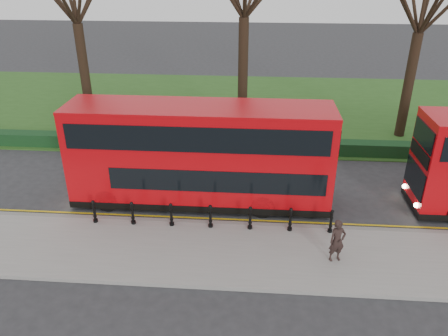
{
  "coord_description": "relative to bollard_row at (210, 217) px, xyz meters",
  "views": [
    {
      "loc": [
        2.86,
        -16.57,
        10.45
      ],
      "look_at": [
        1.56,
        0.5,
        2.0
      ],
      "focal_mm": 35.0,
      "sensor_mm": 36.0,
      "label": 1
    }
  ],
  "objects": [
    {
      "name": "pedestrian",
      "position": [
        4.86,
        -1.82,
        0.35
      ],
      "size": [
        0.71,
        0.57,
        1.69
      ],
      "primitive_type": "imported",
      "rotation": [
        0.0,
        0.0,
        0.3
      ],
      "color": "black",
      "rests_on": "pavement"
    },
    {
      "name": "kerb",
      "position": [
        -1.14,
        0.35,
        -0.58
      ],
      "size": [
        60.0,
        0.25,
        0.16
      ],
      "primitive_type": "cube",
      "color": "slate",
      "rests_on": "ground"
    },
    {
      "name": "bollard_row",
      "position": [
        0.0,
        0.0,
        0.0
      ],
      "size": [
        10.02,
        0.15,
        1.0
      ],
      "color": "black",
      "rests_on": "pavement"
    },
    {
      "name": "pavement",
      "position": [
        -1.14,
        -1.65,
        -0.58
      ],
      "size": [
        60.0,
        4.0,
        0.15
      ],
      "primitive_type": "cube",
      "color": "gray",
      "rests_on": "ground"
    },
    {
      "name": "yellow_line_inner",
      "position": [
        -1.14,
        0.85,
        -0.64
      ],
      "size": [
        60.0,
        0.1,
        0.01
      ],
      "primitive_type": "cube",
      "color": "yellow",
      "rests_on": "ground"
    },
    {
      "name": "hedge",
      "position": [
        -1.14,
        8.15,
        -0.25
      ],
      "size": [
        60.0,
        0.9,
        0.8
      ],
      "primitive_type": "cube",
      "color": "black",
      "rests_on": "ground"
    },
    {
      "name": "grass_verge",
      "position": [
        -1.14,
        16.35,
        -0.62
      ],
      "size": [
        60.0,
        18.0,
        0.06
      ],
      "primitive_type": "cube",
      "color": "#274E1A",
      "rests_on": "ground"
    },
    {
      "name": "yellow_line_outer",
      "position": [
        -1.14,
        0.65,
        -0.64
      ],
      "size": [
        60.0,
        0.1,
        0.01
      ],
      "primitive_type": "cube",
      "color": "yellow",
      "rests_on": "ground"
    },
    {
      "name": "ground",
      "position": [
        -1.14,
        1.35,
        -0.65
      ],
      "size": [
        120.0,
        120.0,
        0.0
      ],
      "primitive_type": "plane",
      "color": "#28282B",
      "rests_on": "ground"
    },
    {
      "name": "bus_lead",
      "position": [
        -0.69,
        2.35,
        1.68
      ],
      "size": [
        11.63,
        2.67,
        4.63
      ],
      "color": "#B5070D",
      "rests_on": "ground"
    }
  ]
}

